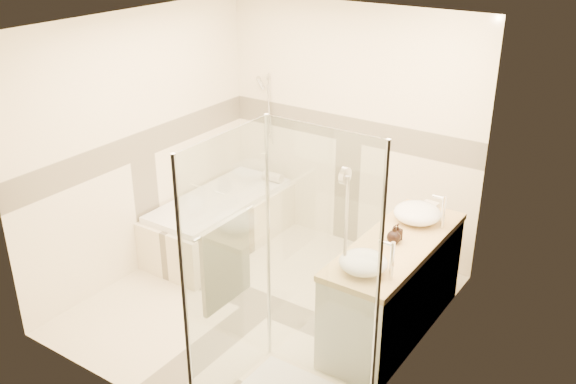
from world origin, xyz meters
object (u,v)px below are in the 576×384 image
Objects in this scene: bathtub at (221,219)px; shower_enclosure at (277,347)px; amenity_bottle_b at (394,235)px; vessel_sink_far at (363,262)px; amenity_bottle_a at (397,232)px; vanity at (394,287)px; vessel_sink_near at (417,213)px.

bathtub is 2.47m from shower_enclosure.
bathtub is 11.49× the size of amenity_bottle_b.
amenity_bottle_a is at bearing 90.00° from vessel_sink_far.
shower_enclosure is at bearing -102.97° from vanity.
shower_enclosure is (-0.29, -1.27, 0.08)m from vanity.
vanity is at bearing -57.38° from amenity_bottle_a.
shower_enclosure is 1.39m from amenity_bottle_a.
shower_enclosure is 0.88m from vessel_sink_far.
amenity_bottle_a is at bearing -90.00° from vessel_sink_near.
bathtub is 0.83× the size of shower_enclosure.
amenity_bottle_b reaches higher than bathtub.
vanity is 0.50m from amenity_bottle_b.
vessel_sink_near is (-0.02, 0.42, 0.50)m from vanity.
amenity_bottle_b is (0.00, 0.52, 0.00)m from vessel_sink_far.
amenity_bottle_b is (0.00, -0.06, 0.00)m from amenity_bottle_a.
amenity_bottle_a is at bearing 90.00° from amenity_bottle_b.
vessel_sink_near is at bearing 2.01° from bathtub.
vessel_sink_far is 0.58m from amenity_bottle_a.
vanity is at bearing 56.87° from amenity_bottle_b.
bathtub is at bearing 138.90° from shower_enclosure.
shower_enclosure reaches higher than amenity_bottle_a.
shower_enclosure reaches higher than vanity.
amenity_bottle_a is at bearing -8.51° from bathtub.
vessel_sink_near is 0.97m from vessel_sink_far.
vessel_sink_near is 0.39m from amenity_bottle_a.
vanity is (2.15, -0.35, 0.12)m from bathtub.
vanity is 1.31m from shower_enclosure.
amenity_bottle_a is (0.00, 0.58, -0.00)m from vessel_sink_far.
vessel_sink_far is at bearing 69.29° from shower_enclosure.
vanity is at bearing -9.25° from bathtub.
vessel_sink_far reaches higher than amenity_bottle_a.
amenity_bottle_a is 0.06m from amenity_bottle_b.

